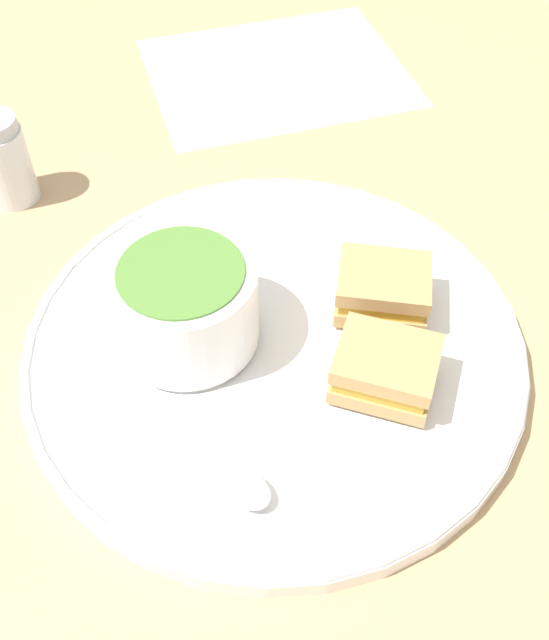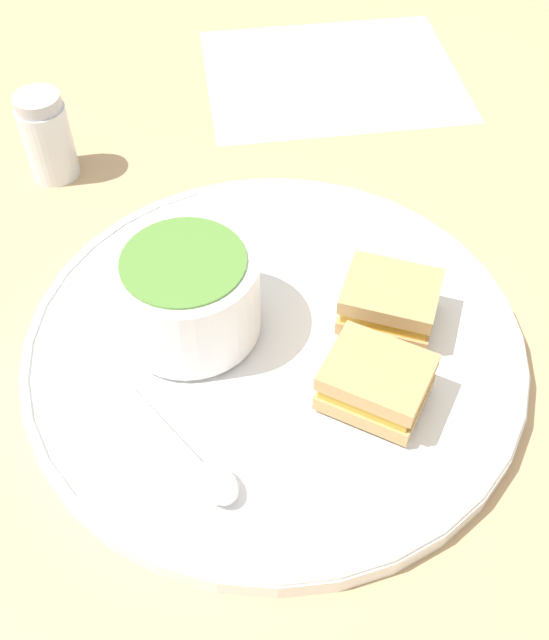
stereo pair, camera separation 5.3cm
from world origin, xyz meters
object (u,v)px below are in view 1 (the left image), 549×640
(soup_bowl, at_px, (185,302))
(sandwich_half_far, at_px, (383,289))
(spoon, at_px, (233,479))
(salt_shaker, at_px, (4,160))
(sandwich_half_near, at_px, (385,369))

(soup_bowl, distance_m, sandwich_half_far, 0.15)
(spoon, bearing_deg, salt_shaker, 164.60)
(sandwich_half_far, bearing_deg, spoon, 146.45)
(soup_bowl, bearing_deg, sandwich_half_near, -106.74)
(spoon, height_order, salt_shaker, salt_shaker)
(sandwich_half_far, relative_size, salt_shaker, 0.89)
(spoon, relative_size, sandwich_half_near, 1.39)
(spoon, relative_size, salt_shaker, 1.35)
(soup_bowl, distance_m, spoon, 0.13)
(soup_bowl, relative_size, sandwich_half_far, 1.41)
(soup_bowl, height_order, salt_shaker, soup_bowl)
(soup_bowl, xyz_separation_m, sandwich_half_far, (0.03, -0.14, -0.02))
(soup_bowl, distance_m, sandwich_half_near, 0.15)
(sandwich_half_far, height_order, salt_shaker, salt_shaker)
(sandwich_half_near, relative_size, salt_shaker, 0.97)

